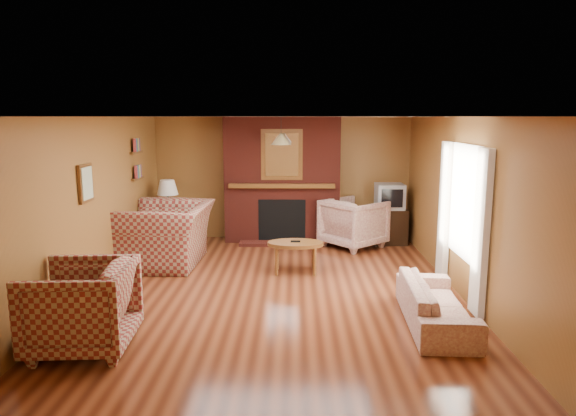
{
  "coord_description": "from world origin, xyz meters",
  "views": [
    {
      "loc": [
        0.25,
        -6.86,
        2.4
      ],
      "look_at": [
        0.15,
        0.6,
        1.07
      ],
      "focal_mm": 32.0,
      "sensor_mm": 36.0,
      "label": 1
    }
  ],
  "objects_px": {
    "plaid_armchair": "(82,307)",
    "floral_armchair": "(354,223)",
    "fireplace": "(282,181)",
    "plaid_loveseat": "(167,234)",
    "tv_stand": "(389,226)",
    "side_table": "(169,231)",
    "table_lamp": "(168,195)",
    "floral_sofa": "(436,303)",
    "coffee_table": "(295,246)",
    "crt_tv": "(390,196)"
  },
  "relations": [
    {
      "from": "floral_sofa",
      "to": "floral_armchair",
      "type": "bearing_deg",
      "value": 11.53
    },
    {
      "from": "coffee_table",
      "to": "tv_stand",
      "type": "bearing_deg",
      "value": 47.21
    },
    {
      "from": "plaid_armchair",
      "to": "table_lamp",
      "type": "distance_m",
      "value": 4.35
    },
    {
      "from": "coffee_table",
      "to": "plaid_armchair",
      "type": "bearing_deg",
      "value": -128.95
    },
    {
      "from": "fireplace",
      "to": "floral_armchair",
      "type": "relative_size",
      "value": 2.42
    },
    {
      "from": "fireplace",
      "to": "floral_sofa",
      "type": "relative_size",
      "value": 1.4
    },
    {
      "from": "floral_sofa",
      "to": "plaid_armchair",
      "type": "bearing_deg",
      "value": 103.57
    },
    {
      "from": "floral_sofa",
      "to": "crt_tv",
      "type": "xyz_separation_m",
      "value": [
        0.15,
        3.93,
        0.66
      ]
    },
    {
      "from": "floral_armchair",
      "to": "crt_tv",
      "type": "bearing_deg",
      "value": -107.97
    },
    {
      "from": "coffee_table",
      "to": "tv_stand",
      "type": "xyz_separation_m",
      "value": [
        1.79,
        1.93,
        -0.09
      ]
    },
    {
      "from": "side_table",
      "to": "tv_stand",
      "type": "distance_m",
      "value": 4.16
    },
    {
      "from": "plaid_loveseat",
      "to": "side_table",
      "type": "height_order",
      "value": "plaid_loveseat"
    },
    {
      "from": "fireplace",
      "to": "plaid_loveseat",
      "type": "bearing_deg",
      "value": -138.02
    },
    {
      "from": "side_table",
      "to": "table_lamp",
      "type": "bearing_deg",
      "value": -90.0
    },
    {
      "from": "plaid_armchair",
      "to": "table_lamp",
      "type": "height_order",
      "value": "table_lamp"
    },
    {
      "from": "plaid_loveseat",
      "to": "floral_sofa",
      "type": "relative_size",
      "value": 0.89
    },
    {
      "from": "table_lamp",
      "to": "crt_tv",
      "type": "relative_size",
      "value": 1.24
    },
    {
      "from": "floral_armchair",
      "to": "tv_stand",
      "type": "relative_size",
      "value": 1.48
    },
    {
      "from": "plaid_armchair",
      "to": "floral_sofa",
      "type": "relative_size",
      "value": 0.59
    },
    {
      "from": "floral_armchair",
      "to": "plaid_armchair",
      "type": "bearing_deg",
      "value": 102.27
    },
    {
      "from": "side_table",
      "to": "table_lamp",
      "type": "relative_size",
      "value": 0.95
    },
    {
      "from": "plaid_loveseat",
      "to": "table_lamp",
      "type": "distance_m",
      "value": 1.25
    },
    {
      "from": "crt_tv",
      "to": "table_lamp",
      "type": "bearing_deg",
      "value": -175.26
    },
    {
      "from": "plaid_loveseat",
      "to": "tv_stand",
      "type": "bearing_deg",
      "value": 112.96
    },
    {
      "from": "fireplace",
      "to": "crt_tv",
      "type": "bearing_deg",
      "value": -5.3
    },
    {
      "from": "plaid_loveseat",
      "to": "floral_sofa",
      "type": "xyz_separation_m",
      "value": [
        3.75,
        -2.46,
        -0.25
      ]
    },
    {
      "from": "table_lamp",
      "to": "crt_tv",
      "type": "bearing_deg",
      "value": 4.74
    },
    {
      "from": "coffee_table",
      "to": "table_lamp",
      "type": "xyz_separation_m",
      "value": [
        -2.36,
        1.58,
        0.55
      ]
    },
    {
      "from": "plaid_loveseat",
      "to": "plaid_armchair",
      "type": "bearing_deg",
      "value": 0.39
    },
    {
      "from": "plaid_armchair",
      "to": "floral_armchair",
      "type": "bearing_deg",
      "value": 139.48
    },
    {
      "from": "plaid_armchair",
      "to": "tv_stand",
      "type": "bearing_deg",
      "value": 135.91
    },
    {
      "from": "table_lamp",
      "to": "coffee_table",
      "type": "bearing_deg",
      "value": -33.89
    },
    {
      "from": "floral_armchair",
      "to": "crt_tv",
      "type": "relative_size",
      "value": 1.91
    },
    {
      "from": "plaid_loveseat",
      "to": "crt_tv",
      "type": "distance_m",
      "value": 4.19
    },
    {
      "from": "plaid_loveseat",
      "to": "table_lamp",
      "type": "xyz_separation_m",
      "value": [
        -0.25,
        1.13,
        0.47
      ]
    },
    {
      "from": "floral_sofa",
      "to": "coffee_table",
      "type": "height_order",
      "value": "coffee_table"
    },
    {
      "from": "plaid_loveseat",
      "to": "crt_tv",
      "type": "bearing_deg",
      "value": 112.89
    },
    {
      "from": "plaid_loveseat",
      "to": "floral_sofa",
      "type": "height_order",
      "value": "plaid_loveseat"
    },
    {
      "from": "table_lamp",
      "to": "crt_tv",
      "type": "height_order",
      "value": "table_lamp"
    },
    {
      "from": "coffee_table",
      "to": "floral_sofa",
      "type": "bearing_deg",
      "value": -50.68
    },
    {
      "from": "floral_armchair",
      "to": "plaid_loveseat",
      "type": "bearing_deg",
      "value": 69.56
    },
    {
      "from": "table_lamp",
      "to": "side_table",
      "type": "bearing_deg",
      "value": 90.0
    },
    {
      "from": "fireplace",
      "to": "floral_sofa",
      "type": "bearing_deg",
      "value": -65.25
    },
    {
      "from": "side_table",
      "to": "fireplace",
      "type": "bearing_deg",
      "value": 14.29
    },
    {
      "from": "floral_sofa",
      "to": "coffee_table",
      "type": "xyz_separation_m",
      "value": [
        -1.64,
        2.0,
        0.17
      ]
    },
    {
      "from": "plaid_loveseat",
      "to": "tv_stand",
      "type": "relative_size",
      "value": 2.28
    },
    {
      "from": "floral_sofa",
      "to": "coffee_table",
      "type": "relative_size",
      "value": 1.98
    },
    {
      "from": "fireplace",
      "to": "plaid_armchair",
      "type": "height_order",
      "value": "fireplace"
    },
    {
      "from": "plaid_armchair",
      "to": "floral_armchair",
      "type": "relative_size",
      "value": 1.03
    },
    {
      "from": "coffee_table",
      "to": "side_table",
      "type": "distance_m",
      "value": 2.84
    }
  ]
}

